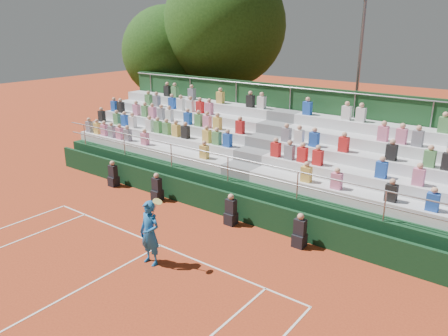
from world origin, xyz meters
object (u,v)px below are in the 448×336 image
Objects in this scene: tree_west at (168,52)px; tree_east at (224,27)px; floodlight_mast at (359,66)px; tennis_player at (150,233)px.

tree_west is 0.78× the size of tree_east.
tree_west is 0.95× the size of floodlight_mast.
tree_east is at bearing 118.60° from tennis_player.
tree_west reaches higher than tennis_player.
tree_east is (-7.29, 13.37, 5.83)m from tennis_player.
tree_east is 8.27m from floodlight_mast.
tree_east reaches higher than floodlight_mast.
tennis_player is at bearing -48.36° from tree_west.
floodlight_mast is (8.01, 0.79, -1.91)m from tree_east.
floodlight_mast reaches higher than tree_west.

